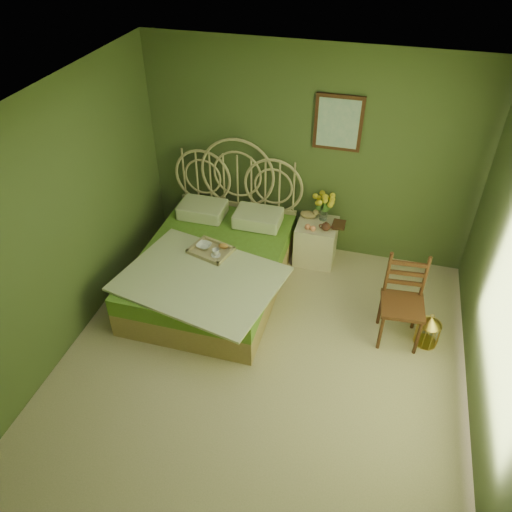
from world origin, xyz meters
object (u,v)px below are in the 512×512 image
(bed, at_px, (214,264))
(chair, at_px, (404,295))
(nightstand, at_px, (317,236))
(birdcage, at_px, (428,330))

(bed, bearing_deg, chair, -5.92)
(nightstand, height_order, birdcage, nightstand)
(nightstand, height_order, chair, chair)
(bed, xyz_separation_m, birdcage, (2.46, -0.29, -0.14))
(nightstand, relative_size, birdcage, 2.66)
(bed, relative_size, nightstand, 2.41)
(bed, bearing_deg, nightstand, 38.10)
(chair, bearing_deg, bed, 169.53)
(nightstand, xyz_separation_m, chair, (1.07, -1.07, 0.19))
(bed, xyz_separation_m, chair, (2.15, -0.22, 0.23))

